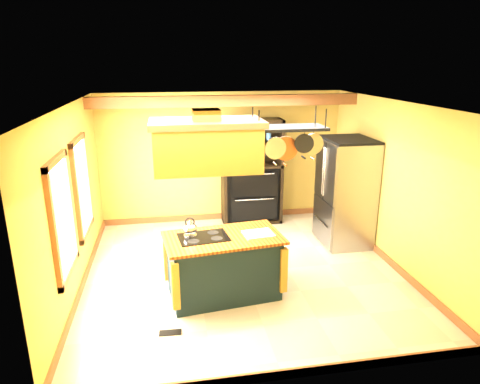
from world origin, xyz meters
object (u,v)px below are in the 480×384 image
object	(u,v)px
range_hood	(207,144)
pot_rack	(288,136)
kitchen_island	(223,265)
refrigerator	(345,194)
hutch	(251,183)

from	to	relation	value
range_hood	pot_rack	size ratio (longest dim) A/B	1.37
kitchen_island	pot_rack	distance (m)	2.07
range_hood	refrigerator	bearing A→B (deg)	29.53
kitchen_island	refrigerator	xyz separation A→B (m)	(2.47, 1.51, 0.47)
pot_rack	refrigerator	size ratio (longest dim) A/B	0.55
pot_rack	hutch	distance (m)	3.25
range_hood	pot_rack	bearing A→B (deg)	0.59
refrigerator	pot_rack	bearing A→B (deg)	-136.17
kitchen_island	hutch	xyz separation A→B (m)	(0.99, 2.90, 0.38)
kitchen_island	hutch	world-z (taller)	hutch
kitchen_island	range_hood	distance (m)	1.79
hutch	pot_rack	bearing A→B (deg)	-91.64
pot_rack	range_hood	bearing A→B (deg)	-179.41
range_hood	refrigerator	world-z (taller)	range_hood
refrigerator	hutch	xyz separation A→B (m)	(-1.48, 1.39, -0.10)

